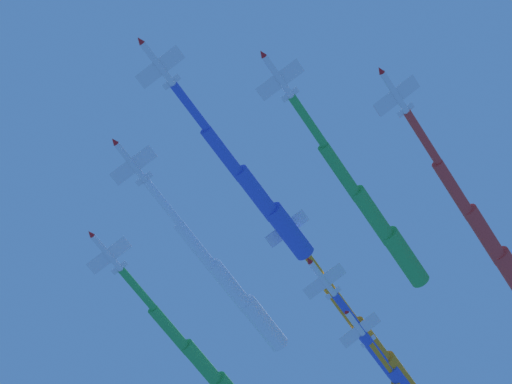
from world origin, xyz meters
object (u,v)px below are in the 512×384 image
(jet_port_mid, at_px, (486,235))
(jet_port_outer, at_px, (373,343))
(jet_lead, at_px, (257,192))
(jet_starboard_inner, at_px, (231,286))
(jet_port_inner, at_px, (374,215))
(jet_starboard_mid, at_px, (203,364))

(jet_port_mid, bearing_deg, jet_port_outer, 14.98)
(jet_lead, relative_size, jet_starboard_inner, 0.95)
(jet_port_inner, height_order, jet_starboard_mid, jet_port_inner)
(jet_port_mid, bearing_deg, jet_starboard_mid, 38.73)
(jet_starboard_mid, bearing_deg, jet_starboard_inner, 174.13)
(jet_port_inner, relative_size, jet_port_outer, 1.01)
(jet_port_inner, bearing_deg, jet_starboard_mid, 20.59)
(jet_lead, xyz_separation_m, jet_starboard_mid, (40.41, -5.56, 0.42))
(jet_starboard_mid, relative_size, jet_port_outer, 0.97)
(jet_starboard_inner, height_order, jet_port_outer, jet_port_outer)
(jet_port_inner, distance_m, jet_port_outer, 29.87)
(jet_starboard_mid, bearing_deg, jet_port_mid, -141.27)
(jet_starboard_inner, bearing_deg, jet_port_inner, -142.06)
(jet_lead, bearing_deg, jet_port_mid, -97.30)
(jet_lead, distance_m, jet_starboard_inner, 21.24)
(jet_port_inner, height_order, jet_starboard_inner, jet_port_inner)
(jet_starboard_inner, bearing_deg, jet_port_outer, -82.60)
(jet_starboard_inner, bearing_deg, jet_port_mid, -124.21)
(jet_starboard_mid, height_order, jet_port_outer, jet_port_outer)
(jet_starboard_inner, height_order, jet_starboard_mid, jet_starboard_inner)
(jet_port_mid, height_order, jet_starboard_mid, jet_port_mid)
(jet_starboard_inner, relative_size, jet_starboard_mid, 1.01)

